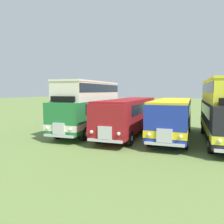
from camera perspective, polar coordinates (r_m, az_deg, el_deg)
bus_first_in_row at (r=20.06m, az=-5.78°, el=1.90°), size 2.91×9.97×4.49m
bus_second_in_row at (r=19.05m, az=4.32°, el=-0.42°), size 2.79×11.14×2.99m
bus_third_in_row at (r=18.24m, az=15.10°, el=-0.86°), size 2.73×10.11×2.99m
bus_fourth_in_row at (r=17.93m, az=26.54°, el=0.95°), size 3.01×10.30×4.49m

